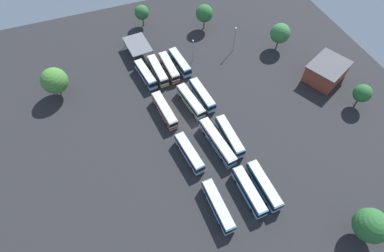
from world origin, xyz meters
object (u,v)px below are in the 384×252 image
at_px(bus_row0_slot3, 180,62).
at_px(maintenance_shelter, 138,44).
at_px(tree_west_edge, 280,33).
at_px(bus_row3_slot2, 249,191).
at_px(tree_northwest, 204,13).
at_px(bus_row1_slot3, 202,95).
at_px(lamp_post_near_entrance, 235,38).
at_px(bus_row2_slot0, 189,153).
at_px(bus_row1_slot0, 165,110).
at_px(lamp_post_by_building, 193,50).
at_px(bus_row3_slot0, 218,206).
at_px(bus_row2_slot3, 229,136).
at_px(tree_north_edge, 362,93).
at_px(bus_row0_slot0, 146,74).
at_px(tree_east_edge, 371,225).
at_px(bus_row0_slot2, 169,67).
at_px(tree_northeast, 142,12).
at_px(bus_row1_slot2, 191,101).
at_px(bus_row0_slot1, 158,71).
at_px(depot_building, 326,71).
at_px(bus_row3_slot3, 264,185).
at_px(bus_row2_slot2, 217,142).
at_px(tree_south_edge, 54,81).

bearing_deg(bus_row0_slot3, maintenance_shelter, -136.77).
distance_m(maintenance_shelter, tree_west_edge, 44.29).
bearing_deg(bus_row3_slot2, tree_northwest, 167.24).
xyz_separation_m(bus_row1_slot3, lamp_post_near_entrance, (-15.79, 17.01, 2.90)).
bearing_deg(lamp_post_near_entrance, bus_row2_slot0, -40.01).
bearing_deg(bus_row2_slot0, bus_row3_slot2, 32.52).
relative_size(bus_row1_slot0, lamp_post_by_building, 1.57).
xyz_separation_m(bus_row0_slot3, bus_row3_slot0, (45.30, -7.23, 0.00)).
distance_m(bus_row2_slot3, bus_row3_slot2, 15.06).
height_order(maintenance_shelter, tree_north_edge, tree_north_edge).
distance_m(bus_row0_slot0, tree_east_edge, 66.26).
height_order(maintenance_shelter, tree_west_edge, tree_west_edge).
bearing_deg(lamp_post_near_entrance, bus_row0_slot2, -84.76).
bearing_deg(bus_row3_slot2, tree_northeast, -175.51).
bearing_deg(bus_row1_slot2, bus_row0_slot0, -148.64).
distance_m(bus_row1_slot0, tree_northeast, 40.58).
distance_m(bus_row0_slot0, lamp_post_by_building, 16.22).
bearing_deg(maintenance_shelter, bus_row3_slot2, 10.81).
bearing_deg(bus_row0_slot1, lamp_post_near_entrance, 94.90).
bearing_deg(bus_row0_slot3, bus_row2_slot0, -15.21).
distance_m(depot_building, maintenance_shelter, 56.99).
relative_size(bus_row1_slot3, lamp_post_by_building, 1.51).
xyz_separation_m(bus_row2_slot3, bus_row3_slot3, (14.80, 1.58, 0.00)).
distance_m(bus_row0_slot0, bus_row2_slot0, 29.59).
bearing_deg(bus_row3_slot2, bus_row2_slot0, -147.48).
distance_m(bus_row1_slot3, bus_row2_slot2, 15.73).
xyz_separation_m(bus_row2_slot3, lamp_post_by_building, (-31.08, 2.08, 2.45)).
bearing_deg(tree_north_edge, bus_row3_slot3, -69.94).
bearing_deg(bus_row2_slot3, bus_row1_slot2, -160.51).
height_order(bus_row3_slot3, tree_northeast, tree_northeast).
relative_size(bus_row2_slot3, tree_northwest, 1.41).
relative_size(bus_row2_slot0, lamp_post_by_building, 1.48).
relative_size(bus_row0_slot0, lamp_post_near_entrance, 1.31).
bearing_deg(maintenance_shelter, bus_row2_slot3, 17.51).
height_order(bus_row1_slot0, bus_row2_slot3, same).
height_order(bus_row1_slot0, bus_row1_slot3, same).
xyz_separation_m(bus_row0_slot0, tree_south_edge, (-2.46, -24.24, 3.79)).
bearing_deg(bus_row2_slot0, depot_building, 103.47).
bearing_deg(tree_east_edge, bus_row2_slot0, -138.34).
height_order(bus_row2_slot0, lamp_post_near_entrance, lamp_post_near_entrance).
xyz_separation_m(bus_row2_slot2, tree_northwest, (-45.48, 14.90, 3.84)).
height_order(bus_row0_slot1, bus_row3_slot0, same).
bearing_deg(bus_row0_slot1, tree_north_edge, 57.40).
relative_size(lamp_post_near_entrance, tree_northwest, 1.01).
bearing_deg(tree_northeast, tree_east_edge, 15.26).
xyz_separation_m(bus_row1_slot2, bus_row3_slot3, (28.96, 6.59, 0.00)).
xyz_separation_m(bus_row0_slot3, bus_row1_slot3, (14.60, 1.43, 0.00)).
bearing_deg(bus_row1_slot2, bus_row0_slot3, 171.58).
distance_m(bus_row1_slot2, bus_row2_slot3, 15.02).
bearing_deg(tree_east_edge, bus_row0_slot2, -159.89).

